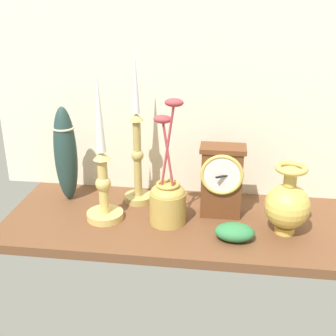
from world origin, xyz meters
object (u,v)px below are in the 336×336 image
object	(u,v)px
candlestick_tall_left	(103,176)
mantel_clock	(222,180)
brass_vase_bulbous	(287,204)
brass_vase_jar	(168,198)
candlestick_tall_center	(137,154)
tall_ceramic_vase	(66,154)

from	to	relation	value
candlestick_tall_left	mantel_clock	bearing A→B (deg)	11.63
brass_vase_bulbous	brass_vase_jar	size ratio (longest dim) A/B	0.55
candlestick_tall_center	tall_ceramic_vase	xyz separation A→B (cm)	(-19.50, -1.31, -0.53)
brass_vase_jar	tall_ceramic_vase	size ratio (longest dim) A/B	1.20
mantel_clock	candlestick_tall_left	xyz separation A→B (cm)	(-29.27, -6.02, 2.09)
candlestick_tall_center	brass_vase_bulbous	world-z (taller)	candlestick_tall_center
brass_vase_jar	tall_ceramic_vase	distance (cm)	31.38
brass_vase_bulbous	brass_vase_jar	xyz separation A→B (cm)	(-28.79, 1.31, -0.81)
brass_vase_jar	tall_ceramic_vase	world-z (taller)	brass_vase_jar
mantel_clock	candlestick_tall_left	world-z (taller)	candlestick_tall_left
mantel_clock	candlestick_tall_left	bearing A→B (deg)	-168.37
candlestick_tall_left	candlestick_tall_center	xyz separation A→B (cm)	(6.56, 11.12, 2.01)
brass_vase_jar	tall_ceramic_vase	bearing A→B (deg)	162.05
candlestick_tall_center	tall_ceramic_vase	distance (cm)	19.55
candlestick_tall_left	candlestick_tall_center	world-z (taller)	candlestick_tall_center
candlestick_tall_center	tall_ceramic_vase	bearing A→B (deg)	-176.16
mantel_clock	tall_ceramic_vase	distance (cm)	42.53
candlestick_tall_left	tall_ceramic_vase	distance (cm)	16.31
mantel_clock	candlestick_tall_center	size ratio (longest dim) A/B	0.45
brass_vase_jar	candlestick_tall_center	bearing A→B (deg)	131.94
candlestick_tall_left	brass_vase_jar	size ratio (longest dim) A/B	1.22
candlestick_tall_center	candlestick_tall_left	bearing A→B (deg)	-120.52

